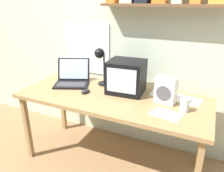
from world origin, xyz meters
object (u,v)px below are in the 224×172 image
object	(u,v)px
juice_glass	(185,106)
loose_paper_near_laptop	(68,77)
open_notebook	(188,100)
crt_monitor	(126,77)
desk_lamp	(101,60)
corner_desk	(112,102)
loose_paper_near_monitor	(161,94)
space_heater	(166,90)
printed_handout	(166,114)
laptop	(73,78)
computer_mouse	(85,91)

from	to	relation	value
juice_glass	loose_paper_near_laptop	size ratio (longest dim) A/B	0.60
juice_glass	open_notebook	bearing A→B (deg)	88.84
crt_monitor	desk_lamp	bearing A→B (deg)	166.53
crt_monitor	open_notebook	bearing A→B (deg)	0.69
corner_desk	loose_paper_near_laptop	distance (m)	0.74
corner_desk	loose_paper_near_monitor	bearing A→B (deg)	30.07
space_heater	loose_paper_near_laptop	size ratio (longest dim) A/B	1.27
loose_paper_near_laptop	juice_glass	bearing A→B (deg)	-12.47
loose_paper_near_monitor	printed_handout	bearing A→B (deg)	-71.46
crt_monitor	loose_paper_near_laptop	bearing A→B (deg)	167.64
crt_monitor	laptop	size ratio (longest dim) A/B	0.80
printed_handout	crt_monitor	bearing A→B (deg)	146.79
desk_lamp	loose_paper_near_laptop	bearing A→B (deg)	-167.03
desk_lamp	juice_glass	xyz separation A→B (m)	(0.88, -0.23, -0.22)
corner_desk	desk_lamp	bearing A→B (deg)	137.38
space_heater	loose_paper_near_monitor	world-z (taller)	space_heater
space_heater	open_notebook	world-z (taller)	space_heater
crt_monitor	open_notebook	xyz separation A→B (m)	(0.58, 0.05, -0.15)
space_heater	computer_mouse	bearing A→B (deg)	-161.92
space_heater	loose_paper_near_monitor	distance (m)	0.22
juice_glass	open_notebook	size ratio (longest dim) A/B	0.44
crt_monitor	space_heater	distance (m)	0.41
loose_paper_near_monitor	open_notebook	bearing A→B (deg)	-8.91
computer_mouse	loose_paper_near_laptop	size ratio (longest dim) A/B	0.63
corner_desk	juice_glass	bearing A→B (deg)	-2.80
juice_glass	computer_mouse	world-z (taller)	juice_glass
crt_monitor	computer_mouse	distance (m)	0.42
corner_desk	space_heater	world-z (taller)	space_heater
corner_desk	laptop	size ratio (longest dim) A/B	4.02
laptop	desk_lamp	bearing A→B (deg)	-10.00
open_notebook	loose_paper_near_laptop	bearing A→B (deg)	177.09
laptop	juice_glass	world-z (taller)	laptop
desk_lamp	juice_glass	world-z (taller)	desk_lamp
crt_monitor	printed_handout	world-z (taller)	crt_monitor
crt_monitor	printed_handout	xyz separation A→B (m)	(0.45, -0.30, -0.15)
corner_desk	juice_glass	xyz separation A→B (m)	(0.66, -0.03, 0.11)
desk_lamp	crt_monitor	bearing A→B (deg)	11.15
corner_desk	open_notebook	xyz separation A→B (m)	(0.66, 0.20, 0.06)
loose_paper_near_monitor	open_notebook	size ratio (longest dim) A/B	0.76
space_heater	loose_paper_near_laptop	distance (m)	1.19
computer_mouse	loose_paper_near_monitor	size ratio (longest dim) A/B	0.60
corner_desk	printed_handout	size ratio (longest dim) A/B	6.93
desk_lamp	loose_paper_near_monitor	xyz separation A→B (m)	(0.63, 0.04, -0.27)
desk_lamp	computer_mouse	size ratio (longest dim) A/B	3.42
loose_paper_near_monitor	loose_paper_near_laptop	bearing A→B (deg)	178.49
loose_paper_near_monitor	loose_paper_near_laptop	size ratio (longest dim) A/B	1.04
printed_handout	juice_glass	bearing A→B (deg)	43.67
desk_lamp	open_notebook	world-z (taller)	desk_lamp
space_heater	loose_paper_near_monitor	bearing A→B (deg)	122.93
juice_glass	corner_desk	bearing A→B (deg)	177.20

